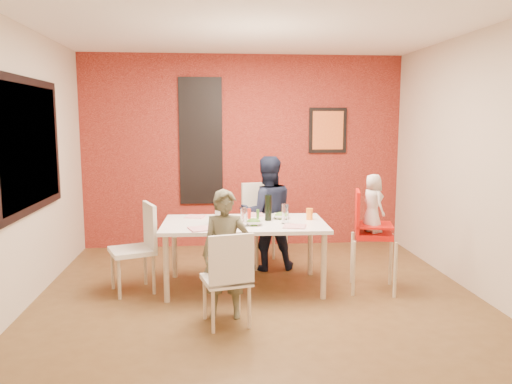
{
  "coord_description": "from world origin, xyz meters",
  "views": [
    {
      "loc": [
        -0.47,
        -4.82,
        1.79
      ],
      "look_at": [
        0.0,
        0.3,
        1.05
      ],
      "focal_mm": 35.0,
      "sensor_mm": 36.0,
      "label": 1
    }
  ],
  "objects": [
    {
      "name": "wall_right",
      "position": [
        2.25,
        0.0,
        1.35
      ],
      "size": [
        0.02,
        4.5,
        2.7
      ],
      "primitive_type": "cube",
      "color": "beige",
      "rests_on": "ground"
    },
    {
      "name": "plate_near_right",
      "position": [
        0.38,
        0.09,
        0.72
      ],
      "size": [
        0.27,
        0.27,
        0.01
      ],
      "primitive_type": "cube",
      "rotation": [
        0.0,
        0.0,
        -0.27
      ],
      "color": "white",
      "rests_on": "dining_table"
    },
    {
      "name": "chair_near",
      "position": [
        -0.33,
        -0.66,
        0.47
      ],
      "size": [
        0.47,
        0.47,
        0.85
      ],
      "rotation": [
        0.0,
        0.0,
        3.37
      ],
      "color": "white",
      "rests_on": "ground"
    },
    {
      "name": "salad_bowl_b",
      "position": [
        0.3,
        0.53,
        0.74
      ],
      "size": [
        0.22,
        0.22,
        0.05
      ],
      "primitive_type": "imported",
      "rotation": [
        0.0,
        0.0,
        -0.19
      ],
      "color": "white",
      "rests_on": "dining_table"
    },
    {
      "name": "glassblock_surround",
      "position": [
        -0.6,
        2.21,
        1.5
      ],
      "size": [
        0.6,
        0.03,
        1.76
      ],
      "primitive_type": "cube",
      "color": "black",
      "rests_on": "wall_back"
    },
    {
      "name": "picture_window_frame",
      "position": [
        -2.22,
        0.2,
        1.55
      ],
      "size": [
        0.05,
        1.7,
        1.3
      ],
      "primitive_type": "cube",
      "color": "black",
      "rests_on": "wall_left"
    },
    {
      "name": "wall_front",
      "position": [
        0.0,
        -2.25,
        1.35
      ],
      "size": [
        4.5,
        0.02,
        2.7
      ],
      "primitive_type": "cube",
      "color": "beige",
      "rests_on": "ground"
    },
    {
      "name": "child_near",
      "position": [
        -0.34,
        -0.43,
        0.59
      ],
      "size": [
        0.45,
        0.32,
        1.18
      ],
      "primitive_type": "imported",
      "rotation": [
        0.0,
        0.0,
        -0.08
      ],
      "color": "brown",
      "rests_on": "ground"
    },
    {
      "name": "plate_far_mid",
      "position": [
        0.01,
        0.77,
        0.72
      ],
      "size": [
        0.24,
        0.24,
        0.01
      ],
      "primitive_type": "cube",
      "rotation": [
        0.0,
        0.0,
        0.05
      ],
      "color": "white",
      "rests_on": "dining_table"
    },
    {
      "name": "plate_near_left",
      "position": [
        -0.57,
        0.06,
        0.72
      ],
      "size": [
        0.3,
        0.3,
        0.01
      ],
      "primitive_type": "cube",
      "rotation": [
        0.0,
        0.0,
        0.29
      ],
      "color": "white",
      "rests_on": "dining_table"
    },
    {
      "name": "salad_bowl_a",
      "position": [
        -0.03,
        0.22,
        0.74
      ],
      "size": [
        0.19,
        0.19,
        0.05
      ],
      "primitive_type": "imported",
      "rotation": [
        0.0,
        0.0,
        -0.0
      ],
      "color": "silver",
      "rests_on": "dining_table"
    },
    {
      "name": "toddler",
      "position": [
        1.21,
        0.17,
        0.93
      ],
      "size": [
        0.27,
        0.34,
        0.61
      ],
      "primitive_type": "imported",
      "rotation": [
        0.0,
        0.0,
        1.86
      ],
      "color": "silver",
      "rests_on": "high_chair"
    },
    {
      "name": "wine_bottle",
      "position": [
        0.14,
        0.44,
        0.86
      ],
      "size": [
        0.07,
        0.07,
        0.28
      ],
      "primitive_type": "cylinder",
      "color": "black",
      "rests_on": "dining_table"
    },
    {
      "name": "paper_towel_roll",
      "position": [
        -0.37,
        0.29,
        0.86
      ],
      "size": [
        0.12,
        0.12,
        0.28
      ],
      "primitive_type": "cylinder",
      "color": "silver",
      "rests_on": "dining_table"
    },
    {
      "name": "child_far",
      "position": [
        0.2,
        1.04,
        0.69
      ],
      "size": [
        0.71,
        0.57,
        1.37
      ],
      "primitive_type": "imported",
      "rotation": [
        0.0,
        0.0,
        3.22
      ],
      "color": "black",
      "rests_on": "ground"
    },
    {
      "name": "dining_table",
      "position": [
        -0.12,
        0.37,
        0.65
      ],
      "size": [
        1.75,
        1.01,
        0.72
      ],
      "rotation": [
        0.0,
        0.0,
        -0.03
      ],
      "color": "white",
      "rests_on": "ground"
    },
    {
      "name": "sippy_cup",
      "position": [
        0.6,
        0.45,
        0.78
      ],
      "size": [
        0.07,
        0.07,
        0.12
      ],
      "primitive_type": "cylinder",
      "color": "orange",
      "rests_on": "dining_table"
    },
    {
      "name": "condiment_green",
      "position": [
        0.03,
        0.43,
        0.78
      ],
      "size": [
        0.03,
        0.03,
        0.12
      ],
      "primitive_type": "cylinder",
      "color": "#346B23",
      "rests_on": "dining_table"
    },
    {
      "name": "condiment_red",
      "position": [
        -0.07,
        0.37,
        0.79
      ],
      "size": [
        0.04,
        0.04,
        0.14
      ],
      "primitive_type": "cylinder",
      "color": "red",
      "rests_on": "dining_table"
    },
    {
      "name": "plate_far_left",
      "position": [
        -0.65,
        0.71,
        0.72
      ],
      "size": [
        0.24,
        0.24,
        0.01
      ],
      "primitive_type": "cube",
      "rotation": [
        0.0,
        0.0,
        -0.24
      ],
      "color": "white",
      "rests_on": "dining_table"
    },
    {
      "name": "chair_far",
      "position": [
        0.18,
        1.29,
        0.57
      ],
      "size": [
        0.58,
        0.58,
        1.01
      ],
      "rotation": [
        0.0,
        0.0,
        0.28
      ],
      "color": "silver",
      "rests_on": "ground"
    },
    {
      "name": "wine_glass_b",
      "position": [
        0.3,
        0.26,
        0.82
      ],
      "size": [
        0.07,
        0.07,
        0.21
      ],
      "primitive_type": "cylinder",
      "color": "white",
      "rests_on": "dining_table"
    },
    {
      "name": "picture_window_pane",
      "position": [
        -2.21,
        0.2,
        1.55
      ],
      "size": [
        0.02,
        1.55,
        1.15
      ],
      "primitive_type": "cube",
      "color": "black",
      "rests_on": "wall_left"
    },
    {
      "name": "glassblock_strip",
      "position": [
        -0.6,
        2.21,
        1.5
      ],
      "size": [
        0.55,
        0.03,
        1.7
      ],
      "primitive_type": "cube",
      "color": "silver",
      "rests_on": "wall_back"
    },
    {
      "name": "art_print_canvas",
      "position": [
        1.2,
        2.19,
        1.65
      ],
      "size": [
        0.44,
        0.01,
        0.54
      ],
      "primitive_type": "cube",
      "color": "orange",
      "rests_on": "wall_back"
    },
    {
      "name": "chair_left",
      "position": [
        -1.22,
        0.37,
        0.52
      ],
      "size": [
        0.56,
        0.56,
        0.93
      ],
      "rotation": [
        0.0,
        0.0,
        5.08
      ],
      "color": "white",
      "rests_on": "ground"
    },
    {
      "name": "condiment_brown",
      "position": [
        -0.12,
        0.43,
        0.79
      ],
      "size": [
        0.04,
        0.04,
        0.15
      ],
      "primitive_type": "cylinder",
      "color": "brown",
      "rests_on": "dining_table"
    },
    {
      "name": "wall_back",
      "position": [
        0.0,
        2.25,
        1.35
      ],
      "size": [
        4.5,
        0.02,
        2.7
      ],
      "primitive_type": "cube",
      "color": "beige",
      "rests_on": "ground"
    },
    {
      "name": "ceiling",
      "position": [
        0.0,
        0.0,
        2.7
      ],
      "size": [
        4.5,
        4.5,
        0.02
      ],
      "primitive_type": "cube",
      "color": "white",
      "rests_on": "wall_back"
    },
    {
      "name": "wall_left",
      "position": [
        -2.25,
        0.0,
        1.35
      ],
      "size": [
        0.02,
        4.5,
        2.7
      ],
      "primitive_type": "cube",
      "color": "beige",
      "rests_on": "ground"
    },
    {
      "name": "high_chair",
      "position": [
        1.18,
        0.18,
        0.64
      ],
      "size": [
        0.54,
        0.54,
        1.06
      ],
      "rotation": [
        0.0,
        0.0,
        1.33
      ],
      "color": "red",
      "rests_on": "ground"
    },
    {
      "name": "art_print_frame",
      "position": [
        1.2,
        2.21,
        1.65
      ],
      "size": [
        0.54,
        0.03,
        0.64
      ],
      "primitive_type": "cube",
      "color": "black",
      "rests_on": "wall_back"
    },
    {
      "name": "wine_glass_a",
      "position": [
        -0.14,
        0.18,
        0.81
      ],
      "size": [
        0.06,
        0.06,
        0.18
      ],
      "primitive_type": "cylinder",
      "color": "silver",
      "rests_on": "dining_table"
    },
    {
      "name": "ground",
      "position": [
        0.0,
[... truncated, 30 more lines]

